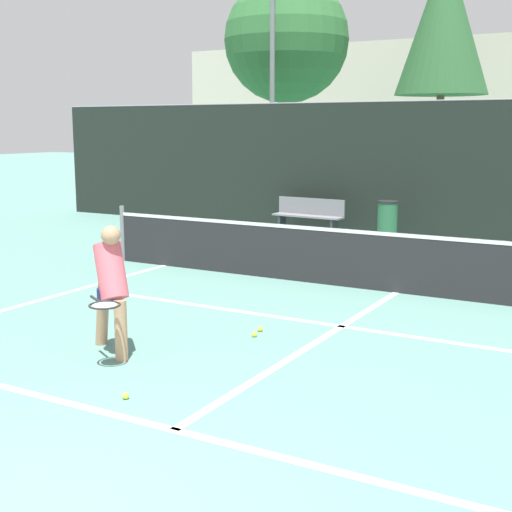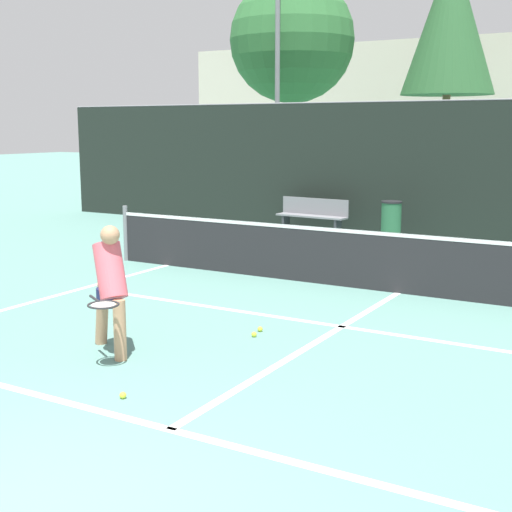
{
  "view_description": "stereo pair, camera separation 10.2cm",
  "coord_description": "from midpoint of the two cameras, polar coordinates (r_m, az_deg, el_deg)",
  "views": [
    {
      "loc": [
        3.45,
        -2.8,
        2.58
      ],
      "look_at": [
        -0.94,
        4.97,
        0.95
      ],
      "focal_mm": 50.0,
      "sensor_mm": 36.0,
      "label": 1
    },
    {
      "loc": [
        3.54,
        -2.74,
        2.58
      ],
      "look_at": [
        -0.94,
        4.97,
        0.95
      ],
      "focal_mm": 50.0,
      "sensor_mm": 36.0,
      "label": 2
    }
  ],
  "objects": [
    {
      "name": "court_sideline_left",
      "position": [
        11.33,
        -15.92,
        -3.19
      ],
      "size": [
        0.1,
        6.91,
        0.01
      ],
      "primitive_type": "cube",
      "color": "white",
      "rests_on": "ground"
    },
    {
      "name": "floodlight_mast",
      "position": [
        24.17,
        1.88,
        18.45
      ],
      "size": [
        1.1,
        0.24,
        9.57
      ],
      "color": "slate",
      "rests_on": "ground"
    },
    {
      "name": "courtside_bench",
      "position": [
        17.3,
        4.73,
        3.33
      ],
      "size": [
        1.82,
        0.5,
        0.86
      ],
      "rotation": [
        0.0,
        0.0,
        -0.07
      ],
      "color": "slate",
      "rests_on": "ground"
    },
    {
      "name": "trash_bin",
      "position": [
        16.25,
        10.93,
        2.71
      ],
      "size": [
        0.46,
        0.46,
        0.93
      ],
      "color": "#28603D",
      "rests_on": "ground"
    },
    {
      "name": "net",
      "position": [
        11.31,
        11.63,
        -0.4
      ],
      "size": [
        11.09,
        0.09,
        1.07
      ],
      "color": "slate",
      "rests_on": "ground"
    },
    {
      "name": "tennis_ball_scattered_1",
      "position": [
        8.89,
        0.17,
        -6.29
      ],
      "size": [
        0.07,
        0.07,
        0.07
      ],
      "primitive_type": "sphere",
      "color": "#D1E033",
      "rests_on": "ground"
    },
    {
      "name": "court_baseline_near",
      "position": [
        6.36,
        -6.43,
        -13.63
      ],
      "size": [
        11.0,
        0.1,
        0.01
      ],
      "primitive_type": "cube",
      "color": "white",
      "rests_on": "ground"
    },
    {
      "name": "court_center_mark",
      "position": [
        8.75,
        5.24,
        -6.82
      ],
      "size": [
        0.1,
        5.91,
        0.01
      ],
      "primitive_type": "cube",
      "color": "white",
      "rests_on": "ground"
    },
    {
      "name": "tree_west",
      "position": [
        26.51,
        3.03,
        16.87
      ],
      "size": [
        4.45,
        4.45,
        7.83
      ],
      "color": "brown",
      "rests_on": "ground"
    },
    {
      "name": "tennis_ball_scattered_4",
      "position": [
        9.12,
        0.65,
        -5.87
      ],
      "size": [
        0.07,
        0.07,
        0.07
      ],
      "primitive_type": "sphere",
      "color": "#D1E033",
      "rests_on": "ground"
    },
    {
      "name": "tree_east",
      "position": [
        27.36,
        15.37,
        17.68
      ],
      "size": [
        3.31,
        3.31,
        8.84
      ],
      "color": "brown",
      "rests_on": "ground"
    },
    {
      "name": "court_service_line",
      "position": [
        9.41,
        7.19,
        -5.62
      ],
      "size": [
        8.25,
        0.1,
        0.01
      ],
      "primitive_type": "cube",
      "color": "white",
      "rests_on": "ground"
    },
    {
      "name": "tennis_ball_scattered_0",
      "position": [
        7.08,
        -10.19,
        -10.91
      ],
      "size": [
        0.07,
        0.07,
        0.07
      ],
      "primitive_type": "sphere",
      "color": "#D1E033",
      "rests_on": "ground"
    },
    {
      "name": "fence_back",
      "position": [
        16.55,
        18.04,
        6.36
      ],
      "size": [
        24.0,
        0.06,
        3.16
      ],
      "color": "black",
      "rests_on": "ground"
    },
    {
      "name": "player_practicing",
      "position": [
        8.22,
        -11.26,
        -2.28
      ],
      "size": [
        0.99,
        0.98,
        1.5
      ],
      "rotation": [
        0.0,
        0.0,
        -0.52
      ],
      "color": "tan",
      "rests_on": "ground"
    }
  ]
}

